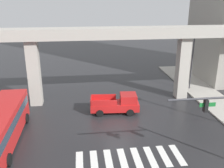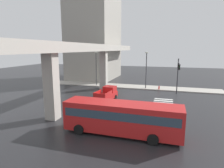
# 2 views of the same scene
# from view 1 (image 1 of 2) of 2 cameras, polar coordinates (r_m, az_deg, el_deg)

# --- Properties ---
(ground_plane) EXTENTS (120.00, 120.00, 0.00)m
(ground_plane) POSITION_cam_1_polar(r_m,az_deg,el_deg) (24.93, 1.57, -9.22)
(ground_plane) COLOR #232326
(crosswalk_stripes) EXTENTS (8.25, 2.80, 0.01)m
(crosswalk_stripes) POSITION_cam_1_polar(r_m,az_deg,el_deg) (20.39, 4.00, -16.37)
(crosswalk_stripes) COLOR silver
(crosswalk_stripes) RESTS_ON ground
(elevated_overpass) EXTENTS (56.68, 2.33, 8.62)m
(elevated_overpass) POSITION_cam_1_polar(r_m,az_deg,el_deg) (28.53, -0.26, 10.23)
(elevated_overpass) COLOR #ADA89E
(elevated_overpass) RESTS_ON ground
(pickup_truck) EXTENTS (5.24, 2.39, 2.08)m
(pickup_truck) POSITION_cam_1_polar(r_m,az_deg,el_deg) (27.06, 1.24, -4.52)
(pickup_truck) COLOR red
(pickup_truck) RESTS_ON ground
(city_bus) EXTENTS (2.85, 10.81, 2.99)m
(city_bus) POSITION_cam_1_polar(r_m,az_deg,el_deg) (23.03, -23.85, -8.69)
(city_bus) COLOR red
(city_bus) RESTS_ON ground
(street_lamp_mid_block) EXTENTS (0.44, 0.70, 7.24)m
(street_lamp_mid_block) POSITION_cam_1_polar(r_m,az_deg,el_deg) (34.46, 17.70, 6.01)
(street_lamp_mid_block) COLOR #38383D
(street_lamp_mid_block) RESTS_ON ground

